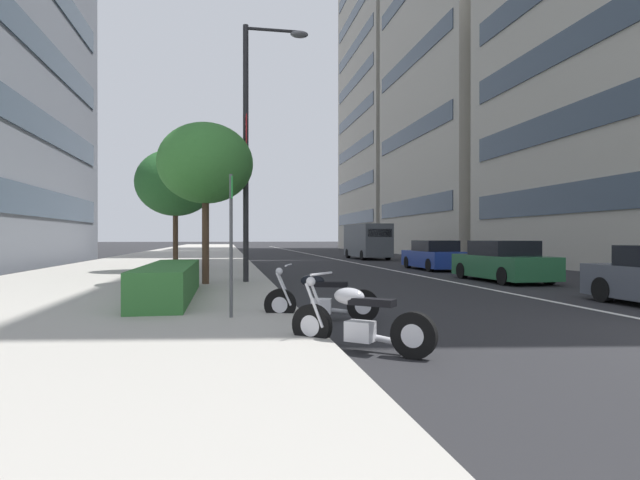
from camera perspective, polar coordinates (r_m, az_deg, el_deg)
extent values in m
cube|color=#B2ADA3|center=(36.76, -15.84, -2.12)|extent=(160.00, 9.93, 0.15)
cube|color=silver|center=(42.36, 0.52, -1.89)|extent=(110.00, 0.16, 0.01)
cylinder|color=black|center=(7.61, -0.90, -9.44)|extent=(0.49, 0.55, 0.62)
cylinder|color=silver|center=(7.61, -0.90, -9.44)|extent=(0.30, 0.32, 0.31)
cylinder|color=black|center=(6.97, 10.36, -10.35)|extent=(0.49, 0.55, 0.62)
cylinder|color=silver|center=(6.97, 10.36, -10.35)|extent=(0.30, 0.32, 0.31)
cube|color=silver|center=(7.26, 4.47, -10.04)|extent=(0.44, 0.46, 0.28)
cube|color=black|center=(7.12, 5.79, -6.86)|extent=(0.58, 0.63, 0.10)
ellipsoid|color=#B2B2B7|center=(7.26, 3.25, -6.24)|extent=(0.48, 0.51, 0.24)
cylinder|color=silver|center=(7.47, -0.64, -7.25)|extent=(0.24, 0.27, 0.64)
cylinder|color=silver|center=(7.59, -0.11, -7.13)|extent=(0.24, 0.27, 0.64)
cylinder|color=silver|center=(7.44, 0.16, -3.76)|extent=(0.48, 0.41, 0.04)
sphere|color=silver|center=(7.54, -1.03, -4.62)|extent=(0.14, 0.14, 0.14)
cylinder|color=silver|center=(7.29, 6.97, -10.86)|extent=(0.51, 0.58, 0.16)
cylinder|color=black|center=(9.98, -4.44, -7.15)|extent=(0.29, 0.62, 0.61)
cylinder|color=silver|center=(9.98, -4.44, -7.15)|extent=(0.21, 0.33, 0.31)
cylinder|color=black|center=(9.81, 4.80, -7.28)|extent=(0.29, 0.62, 0.61)
cylinder|color=silver|center=(9.81, 4.80, -7.28)|extent=(0.21, 0.33, 0.31)
cube|color=silver|center=(9.86, 0.14, -7.33)|extent=(0.36, 0.44, 0.28)
cube|color=black|center=(9.80, 1.19, -4.93)|extent=(0.39, 0.68, 0.10)
ellipsoid|color=black|center=(9.83, -0.85, -4.56)|extent=(0.36, 0.51, 0.24)
cylinder|color=silver|center=(9.86, -4.06, -5.45)|extent=(0.13, 0.32, 0.64)
cylinder|color=silver|center=(10.00, -3.91, -5.37)|extent=(0.13, 0.32, 0.64)
cylinder|color=silver|center=(9.88, -3.53, -2.80)|extent=(0.58, 0.21, 0.04)
sphere|color=silver|center=(9.92, -4.55, -3.48)|extent=(0.14, 0.14, 0.14)
cylinder|color=silver|center=(9.99, 1.84, -7.85)|extent=(0.28, 0.68, 0.16)
cylinder|color=black|center=(14.51, 28.91, -4.85)|extent=(0.62, 0.23, 0.62)
cube|color=#236038|center=(19.92, 19.60, -2.76)|extent=(4.46, 1.98, 0.80)
cube|color=black|center=(19.88, 19.63, -0.84)|extent=(2.18, 1.77, 0.54)
cylinder|color=black|center=(20.78, 15.49, -3.29)|extent=(0.63, 0.24, 0.62)
cylinder|color=black|center=(21.62, 19.50, -3.16)|extent=(0.63, 0.24, 0.62)
cylinder|color=black|center=(18.26, 19.72, -3.79)|extent=(0.63, 0.24, 0.62)
cylinder|color=black|center=(19.20, 24.05, -3.60)|extent=(0.63, 0.24, 0.62)
cube|color=navy|center=(26.16, 12.45, -2.05)|extent=(4.43, 1.78, 0.78)
cube|color=black|center=(25.96, 12.62, -0.63)|extent=(2.26, 1.63, 0.53)
cylinder|color=black|center=(27.23, 9.70, -2.45)|extent=(0.62, 0.22, 0.62)
cylinder|color=black|center=(27.83, 12.78, -2.39)|extent=(0.62, 0.22, 0.62)
cylinder|color=black|center=(24.52, 12.08, -2.75)|extent=(0.62, 0.22, 0.62)
cylinder|color=black|center=(25.18, 15.43, -2.67)|extent=(0.62, 0.22, 0.62)
cube|color=#4C5156|center=(38.58, 5.24, -0.03)|extent=(6.07, 2.19, 2.36)
cube|color=black|center=(35.73, 6.64, 0.78)|extent=(0.08, 1.72, 0.56)
cylinder|color=black|center=(40.31, 3.13, -1.50)|extent=(0.73, 0.28, 0.72)
cylinder|color=black|center=(40.83, 5.65, -1.48)|extent=(0.73, 0.28, 0.72)
cylinder|color=black|center=(36.37, 4.78, -1.69)|extent=(0.73, 0.28, 0.72)
cylinder|color=black|center=(36.94, 7.54, -1.66)|extent=(0.73, 0.28, 0.72)
cylinder|color=#47494C|center=(9.42, -9.83, -0.64)|extent=(0.06, 0.06, 2.59)
cube|color=#1E8C33|center=(9.47, -9.75, 5.71)|extent=(0.32, 0.02, 0.40)
cylinder|color=#232326|center=(17.24, -8.23, 9.47)|extent=(0.18, 0.18, 8.41)
cylinder|color=#232326|center=(18.40, -5.26, 22.16)|extent=(0.10, 1.77, 0.10)
ellipsoid|color=slate|center=(18.47, -2.31, 21.81)|extent=(0.44, 0.60, 0.20)
cube|color=#B21E23|center=(17.00, -8.19, 11.70)|extent=(0.56, 0.03, 1.10)
cube|color=#B21E23|center=(17.69, -8.27, 11.25)|extent=(0.56, 0.03, 1.10)
cube|color=#337033|center=(12.83, -16.36, -4.42)|extent=(5.78, 1.10, 0.80)
cylinder|color=#473323|center=(16.47, -12.57, -0.14)|extent=(0.22, 0.22, 2.66)
ellipsoid|color=#387A33|center=(16.64, -12.58, 8.30)|extent=(2.96, 2.96, 2.52)
cylinder|color=#473323|center=(22.88, -15.73, -0.18)|extent=(0.22, 0.22, 2.54)
ellipsoid|color=#265B28|center=(23.00, -15.73, 6.14)|extent=(3.36, 3.36, 2.85)
cube|color=#384756|center=(25.20, 30.67, 4.64)|extent=(25.04, 0.08, 1.50)
cube|color=#384756|center=(25.78, 30.69, 13.10)|extent=(25.04, 0.08, 1.50)
cube|color=#384756|center=(26.88, 30.71, 21.02)|extent=(25.04, 0.08, 1.50)
cube|color=#384756|center=(47.40, 10.03, 3.62)|extent=(17.50, 0.08, 1.50)
cube|color=#384756|center=(48.27, 10.04, 11.62)|extent=(17.50, 0.08, 1.50)
cube|color=#384756|center=(50.03, 10.05, 19.19)|extent=(17.50, 0.08, 1.50)
cube|color=#B7B2A3|center=(74.74, 12.03, 19.29)|extent=(19.76, 20.72, 51.94)
cube|color=#384756|center=(67.43, 3.80, 2.43)|extent=(17.78, 0.08, 1.50)
cube|color=#384756|center=(67.75, 3.80, 6.21)|extent=(17.78, 0.08, 1.50)
cube|color=#384756|center=(68.35, 3.80, 9.94)|extent=(17.78, 0.08, 1.50)
cube|color=#384756|center=(69.24, 3.80, 13.58)|extent=(17.78, 0.08, 1.50)
cube|color=#384756|center=(70.41, 3.81, 17.12)|extent=(17.78, 0.08, 1.50)
cube|color=#384756|center=(71.83, 3.81, 20.53)|extent=(17.78, 0.08, 1.50)
cube|color=#384756|center=(73.50, 3.81, 23.80)|extent=(17.78, 0.08, 1.50)
cube|color=#384756|center=(28.03, -30.07, 3.94)|extent=(26.16, 0.08, 1.50)
cube|color=#384756|center=(28.59, -30.09, 12.11)|extent=(26.16, 0.08, 1.50)
cube|color=#384756|center=(29.70, -30.11, 19.83)|extent=(26.16, 0.08, 1.50)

